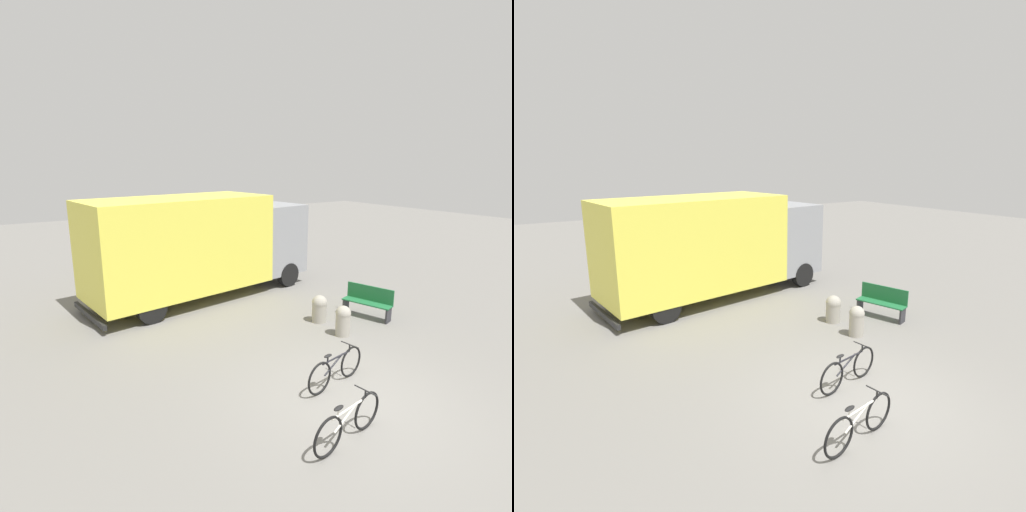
{
  "view_description": "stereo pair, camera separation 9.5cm",
  "coord_description": "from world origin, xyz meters",
  "views": [
    {
      "loc": [
        -5.34,
        -4.74,
        4.47
      ],
      "look_at": [
        0.94,
        4.92,
        1.78
      ],
      "focal_mm": 28.0,
      "sensor_mm": 36.0,
      "label": 1
    },
    {
      "loc": [
        -5.26,
        -4.79,
        4.47
      ],
      "look_at": [
        0.94,
        4.92,
        1.78
      ],
      "focal_mm": 28.0,
      "sensor_mm": 36.0,
      "label": 2
    }
  ],
  "objects": [
    {
      "name": "bollard_far_bench",
      "position": [
        2.07,
        3.32,
        0.42
      ],
      "size": [
        0.43,
        0.43,
        0.79
      ],
      "color": "#9E998C",
      "rests_on": "ground"
    },
    {
      "name": "ground_plane",
      "position": [
        0.0,
        0.0,
        0.0
      ],
      "size": [
        60.0,
        60.0,
        0.0
      ],
      "primitive_type": "plane",
      "color": "slate"
    },
    {
      "name": "bollard_near_bench",
      "position": [
        1.96,
        2.27,
        0.44
      ],
      "size": [
        0.4,
        0.4,
        0.82
      ],
      "color": "#9E998C",
      "rests_on": "ground"
    },
    {
      "name": "bicycle_near",
      "position": [
        -0.98,
        -0.79,
        0.37
      ],
      "size": [
        1.71,
        0.44,
        0.77
      ],
      "rotation": [
        0.0,
        0.0,
        0.14
      ],
      "color": "black",
      "rests_on": "ground"
    },
    {
      "name": "bicycle_middle",
      "position": [
        0.07,
        0.59,
        0.37
      ],
      "size": [
        1.71,
        0.44,
        0.77
      ],
      "rotation": [
        0.0,
        0.0,
        0.15
      ],
      "color": "black",
      "rests_on": "ground"
    },
    {
      "name": "park_bench",
      "position": [
        3.55,
        2.84,
        0.49
      ],
      "size": [
        0.8,
        1.5,
        0.92
      ],
      "rotation": [
        0.0,
        0.0,
        1.86
      ],
      "color": "#1E6638",
      "rests_on": "ground"
    },
    {
      "name": "delivery_truck",
      "position": [
        0.23,
        7.29,
        1.86
      ],
      "size": [
        8.05,
        3.49,
        3.41
      ],
      "rotation": [
        0.0,
        0.0,
        0.13
      ],
      "color": "#EAE04C",
      "rests_on": "ground"
    }
  ]
}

